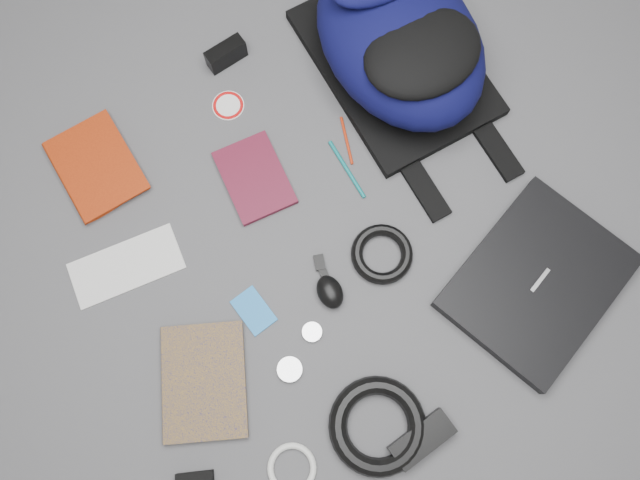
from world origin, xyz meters
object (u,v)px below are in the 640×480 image
backpack (400,40)px  dvd_case (255,178)px  laptop (537,282)px  compact_camera (226,54)px  mouse (330,292)px  textbook_red (63,185)px  power_brick (422,439)px  comic_book (162,385)px

backpack → dvd_case: bearing=-167.6°
laptop → backpack: bearing=69.0°
backpack → compact_camera: backpack is taller
mouse → dvd_case: bearing=98.9°
textbook_red → power_brick: (0.45, -0.87, 0.00)m
dvd_case → laptop: bearing=-46.2°
laptop → mouse: 0.46m
laptop → textbook_red: (-0.84, 0.71, -0.01)m
compact_camera → power_brick: (-0.03, -0.99, -0.01)m
dvd_case → textbook_red: bearing=157.6°
laptop → power_brick: (-0.39, -0.17, -0.00)m
dvd_case → mouse: (0.03, -0.32, 0.01)m
comic_book → compact_camera: bearing=77.2°
comic_book → dvd_case: size_ratio=1.27×
laptop → textbook_red: 1.10m
mouse → laptop: bearing=-21.0°
backpack → mouse: bearing=-134.9°
power_brick → laptop: bearing=15.5°
textbook_red → mouse: 0.66m
laptop → dvd_case: size_ratio=1.97×
textbook_red → compact_camera: compact_camera is taller
laptop → mouse: (-0.41, 0.20, 0.00)m
comic_book → dvd_case: bearing=63.8°
laptop → textbook_red: bearing=118.3°
textbook_red → compact_camera: size_ratio=2.31×
backpack → laptop: size_ratio=1.41×
laptop → dvd_case: (-0.44, 0.52, -0.01)m
laptop → power_brick: 0.43m
mouse → compact_camera: bearing=89.4°
compact_camera → laptop: bearing=-73.4°
backpack → textbook_red: (-0.83, 0.09, -0.10)m
backpack → comic_book: backpack is taller
comic_book → backpack: bearing=51.1°
comic_book → mouse: size_ratio=3.16×
textbook_red → dvd_case: bearing=-29.2°
mouse → power_brick: (0.02, -0.36, -0.00)m
textbook_red → comic_book: textbook_red is taller
textbook_red → mouse: mouse is taller
comic_book → laptop: bearing=10.5°
comic_book → power_brick: size_ratio=1.78×
backpack → textbook_red: 0.84m
laptop → mouse: size_ratio=4.91×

